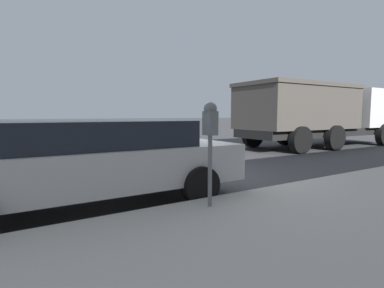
{
  "coord_description": "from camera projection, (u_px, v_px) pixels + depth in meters",
  "views": [
    {
      "loc": [
        -6.06,
        3.24,
        1.48
      ],
      "look_at": [
        -2.12,
        0.78,
        1.02
      ],
      "focal_mm": 28.0,
      "sensor_mm": 36.0,
      "label": 1
    }
  ],
  "objects": [
    {
      "name": "ground_plane",
      "position": [
        173.0,
        178.0,
        6.97
      ],
      "size": [
        220.0,
        220.0,
        0.0
      ],
      "primitive_type": "plane",
      "color": "#424244"
    },
    {
      "name": "parking_meter",
      "position": [
        210.0,
        127.0,
        4.23
      ],
      "size": [
        0.21,
        0.19,
        1.5
      ],
      "color": "gray",
      "rests_on": "sidewalk"
    },
    {
      "name": "car_white",
      "position": [
        93.0,
        160.0,
        4.84
      ],
      "size": [
        2.06,
        5.0,
        1.38
      ],
      "rotation": [
        0.0,
        0.0,
        -0.01
      ],
      "color": "silver",
      "rests_on": "ground_plane"
    },
    {
      "name": "dump_truck",
      "position": [
        319.0,
        112.0,
        13.82
      ],
      "size": [
        3.1,
        8.59,
        2.79
      ],
      "rotation": [
        0.0,
        0.0,
        3.12
      ],
      "color": "black",
      "rests_on": "ground_plane"
    }
  ]
}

